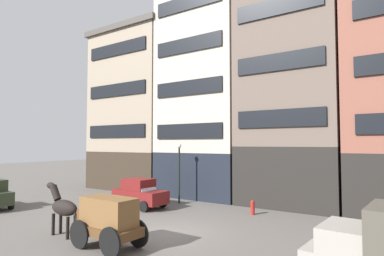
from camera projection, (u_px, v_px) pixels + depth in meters
ground_plane at (167, 233)px, 14.49m from camera, size 120.00×120.00×0.00m
building_far_left at (140, 109)px, 30.02m from camera, size 8.55×6.31×14.71m
building_center_left at (208, 91)px, 25.84m from camera, size 7.34×6.31×16.77m
building_center_right at (293, 95)px, 21.99m from camera, size 7.03×6.31×14.94m
cargo_wagon at (108, 218)px, 12.53m from camera, size 2.93×1.56×1.98m
draft_horse at (63, 207)px, 14.18m from camera, size 2.35×0.64×2.30m
sedan_dark at (140, 193)px, 20.47m from camera, size 3.77×2.01×1.83m
streetlamp_curbside at (179, 164)px, 21.96m from camera, size 0.32×0.32×4.12m
fire_hydrant_curbside at (253, 207)px, 18.33m from camera, size 0.24×0.24×0.83m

